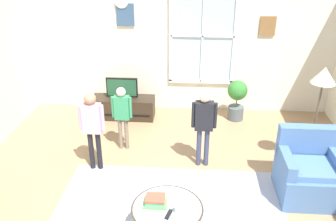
{
  "coord_description": "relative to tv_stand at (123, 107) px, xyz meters",
  "views": [
    {
      "loc": [
        0.25,
        -3.27,
        3.0
      ],
      "look_at": [
        -0.03,
        0.57,
        1.17
      ],
      "focal_mm": 37.54,
      "sensor_mm": 36.0,
      "label": 1
    }
  ],
  "objects": [
    {
      "name": "ground_plane",
      "position": [
        1.03,
        -2.67,
        -0.21
      ],
      "size": [
        6.35,
        6.94,
        0.02
      ],
      "primitive_type": "cube",
      "color": "#9E7A56"
    },
    {
      "name": "back_wall",
      "position": [
        1.05,
        0.55,
        1.14
      ],
      "size": [
        5.75,
        0.17,
        2.67
      ],
      "color": "silver",
      "rests_on": "ground_plane"
    },
    {
      "name": "tv_stand",
      "position": [
        0.0,
        0.0,
        0.0
      ],
      "size": [
        1.17,
        0.43,
        0.4
      ],
      "color": "#2D2319",
      "rests_on": "ground_plane"
    },
    {
      "name": "television",
      "position": [
        0.0,
        -0.0,
        0.4
      ],
      "size": [
        0.58,
        0.08,
        0.39
      ],
      "color": "#4C4C4C",
      "rests_on": "tv_stand"
    },
    {
      "name": "armchair",
      "position": [
        2.82,
        -2.08,
        0.13
      ],
      "size": [
        0.76,
        0.74,
        0.87
      ],
      "color": "#476B9E",
      "rests_on": "ground_plane"
    },
    {
      "name": "coffee_table",
      "position": [
        1.06,
        -2.99,
        0.21
      ],
      "size": [
        0.79,
        0.79,
        0.44
      ],
      "color": "#99B2B7",
      "rests_on": "ground_plane"
    },
    {
      "name": "book_stack",
      "position": [
        0.93,
        -2.94,
        0.28
      ],
      "size": [
        0.26,
        0.2,
        0.09
      ],
      "color": "#67AC57",
      "rests_on": "coffee_table"
    },
    {
      "name": "cup",
      "position": [
        1.18,
        -3.05,
        0.27
      ],
      "size": [
        0.07,
        0.07,
        0.08
      ],
      "primitive_type": "cylinder",
      "color": "white",
      "rests_on": "coffee_table"
    },
    {
      "name": "remote_near_books",
      "position": [
        1.08,
        -3.11,
        0.24
      ],
      "size": [
        0.08,
        0.15,
        0.02
      ],
      "primitive_type": "cube",
      "rotation": [
        0.0,
        0.0,
        -0.28
      ],
      "color": "black",
      "rests_on": "coffee_table"
    },
    {
      "name": "person_black_shirt",
      "position": [
        1.47,
        -1.5,
        0.55
      ],
      "size": [
        0.36,
        0.16,
        1.19
      ],
      "color": "#333851",
      "rests_on": "ground_plane"
    },
    {
      "name": "person_green_shirt",
      "position": [
        0.22,
        -1.12,
        0.46
      ],
      "size": [
        0.32,
        0.14,
        1.05
      ],
      "color": "#726656",
      "rests_on": "ground_plane"
    },
    {
      "name": "person_pink_shirt",
      "position": [
        -0.08,
        -1.71,
        0.55
      ],
      "size": [
        0.36,
        0.16,
        1.2
      ],
      "color": "black",
      "rests_on": "ground_plane"
    },
    {
      "name": "potted_plant_by_window",
      "position": [
        2.12,
        0.06,
        0.24
      ],
      "size": [
        0.36,
        0.36,
        0.77
      ],
      "color": "#4C565B",
      "rests_on": "ground_plane"
    },
    {
      "name": "floor_lamp",
      "position": [
        3.0,
        -1.51,
        1.11
      ],
      "size": [
        0.32,
        0.32,
        1.57
      ],
      "color": "black",
      "rests_on": "ground_plane"
    }
  ]
}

